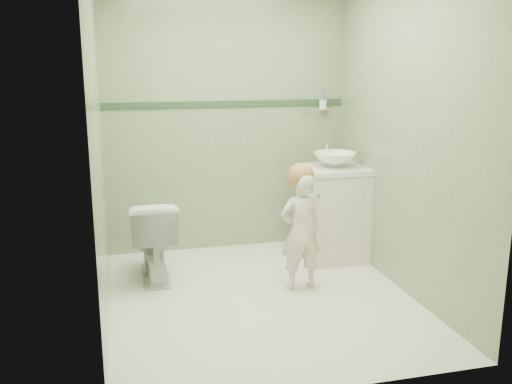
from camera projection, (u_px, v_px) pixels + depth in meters
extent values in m
plane|color=white|center=(261.00, 298.00, 4.18)|extent=(2.50, 2.50, 0.00)
cube|color=gray|center=(227.00, 120.00, 5.09)|extent=(2.20, 0.04, 2.40)
cube|color=gray|center=(326.00, 172.00, 2.73)|extent=(2.20, 0.04, 2.40)
cube|color=gray|center=(98.00, 144.00, 3.65)|extent=(0.04, 2.50, 2.40)
cube|color=gray|center=(404.00, 133.00, 4.17)|extent=(0.04, 2.50, 2.40)
cube|color=#29462F|center=(227.00, 104.00, 5.04)|extent=(2.20, 0.02, 0.05)
cube|color=white|center=(333.00, 215.00, 4.95)|extent=(0.52, 0.50, 0.80)
cube|color=white|center=(334.00, 169.00, 4.86)|extent=(0.54, 0.52, 0.04)
imported|color=white|center=(335.00, 160.00, 4.84)|extent=(0.37, 0.37, 0.13)
cylinder|color=silver|center=(327.00, 150.00, 5.02)|extent=(0.03, 0.03, 0.18)
cylinder|color=silver|center=(329.00, 142.00, 4.95)|extent=(0.02, 0.12, 0.02)
cylinder|color=silver|center=(316.00, 110.00, 5.22)|extent=(0.26, 0.02, 0.02)
cylinder|color=silver|center=(323.00, 105.00, 5.21)|extent=(0.07, 0.07, 0.09)
cylinder|color=purple|center=(324.00, 97.00, 5.18)|extent=(0.01, 0.01, 0.17)
cylinder|color=blue|center=(322.00, 97.00, 5.18)|extent=(0.01, 0.01, 0.17)
cylinder|color=#DC434F|center=(324.00, 97.00, 5.20)|extent=(0.01, 0.01, 0.17)
imported|color=white|center=(153.00, 239.00, 4.50)|extent=(0.37, 0.65, 0.67)
imported|color=white|center=(301.00, 232.00, 4.26)|extent=(0.35, 0.24, 0.92)
sphere|color=#A06F3D|center=(301.00, 177.00, 4.19)|extent=(0.20, 0.20, 0.20)
cylinder|color=#108F6C|center=(318.00, 197.00, 4.10)|extent=(0.07, 0.13, 0.06)
cube|color=white|center=(308.00, 191.00, 4.12)|extent=(0.03, 0.03, 0.02)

